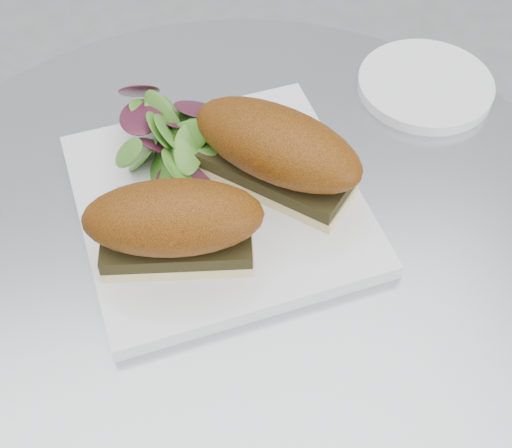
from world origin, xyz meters
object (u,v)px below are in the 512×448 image
at_px(sandwich_left, 174,225).
at_px(plate, 219,203).
at_px(saucer, 425,85).
at_px(sandwich_right, 277,151).

bearing_deg(sandwich_left, plate, 60.62).
distance_m(sandwich_left, saucer, 0.34).
height_order(plate, saucer, plate).
height_order(plate, sandwich_left, sandwich_left).
relative_size(sandwich_right, saucer, 1.17).
xyz_separation_m(plate, sandwich_left, (-0.05, -0.05, 0.05)).
bearing_deg(sandwich_left, sandwich_right, 41.41).
xyz_separation_m(sandwich_left, sandwich_right, (0.10, 0.06, 0.00)).
distance_m(plate, sandwich_left, 0.09).
bearing_deg(plate, saucer, 22.38).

